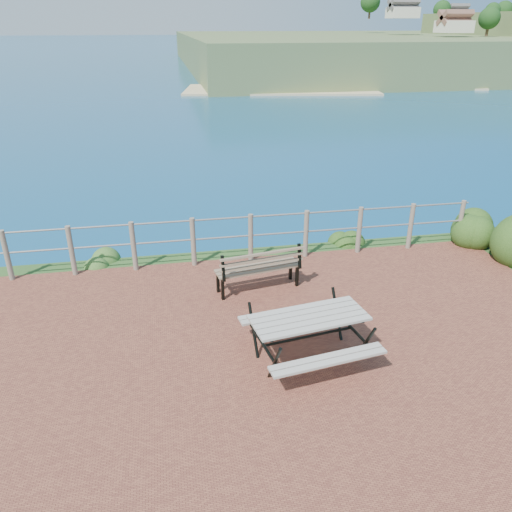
{
  "coord_description": "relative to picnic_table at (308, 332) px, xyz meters",
  "views": [
    {
      "loc": [
        -1.57,
        -5.73,
        4.44
      ],
      "look_at": [
        -0.14,
        2.0,
        0.75
      ],
      "focal_mm": 35.0,
      "sensor_mm": 36.0,
      "label": 1
    }
  ],
  "objects": [
    {
      "name": "shrub_lip_west",
      "position": [
        -3.25,
        3.91,
        -0.44
      ],
      "size": [
        0.69,
        0.69,
        0.39
      ],
      "primitive_type": "ellipsoid",
      "color": "#2F5A22",
      "rests_on": "ground"
    },
    {
      "name": "ground",
      "position": [
        -0.24,
        0.01,
        -0.44
      ],
      "size": [
        10.0,
        7.0,
        0.12
      ],
      "primitive_type": "cube",
      "color": "brown",
      "rests_on": "ground"
    },
    {
      "name": "shrub_right_edge",
      "position": [
        4.59,
        3.54,
        -0.44
      ],
      "size": [
        0.94,
        0.94,
        1.34
      ],
      "primitive_type": "ellipsoid",
      "color": "#1B3A11",
      "rests_on": "ground"
    },
    {
      "name": "ocean",
      "position": [
        -0.24,
        200.01,
        -0.44
      ],
      "size": [
        1200.0,
        1200.0,
        0.0
      ],
      "primitive_type": "plane",
      "color": "#155F81",
      "rests_on": "ground"
    },
    {
      "name": "picnic_table",
      "position": [
        0.0,
        0.0,
        0.0
      ],
      "size": [
        1.72,
        1.41,
        0.69
      ],
      "rotation": [
        0.0,
        0.0,
        0.16
      ],
      "color": "gray",
      "rests_on": "ground"
    },
    {
      "name": "safety_railing",
      "position": [
        -0.24,
        3.36,
        0.13
      ],
      "size": [
        9.4,
        0.1,
        1.0
      ],
      "color": "#6B5B4C",
      "rests_on": "ground"
    },
    {
      "name": "shrub_lip_east",
      "position": [
        1.99,
        3.87,
        -0.44
      ],
      "size": [
        0.67,
        0.67,
        0.37
      ],
      "primitive_type": "ellipsoid",
      "color": "#1B3A11",
      "rests_on": "ground"
    },
    {
      "name": "park_bench",
      "position": [
        -0.33,
        2.15,
        0.13
      ],
      "size": [
        1.59,
        0.65,
        0.87
      ],
      "rotation": [
        0.0,
        0.0,
        0.18
      ],
      "color": "brown",
      "rests_on": "ground"
    }
  ]
}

